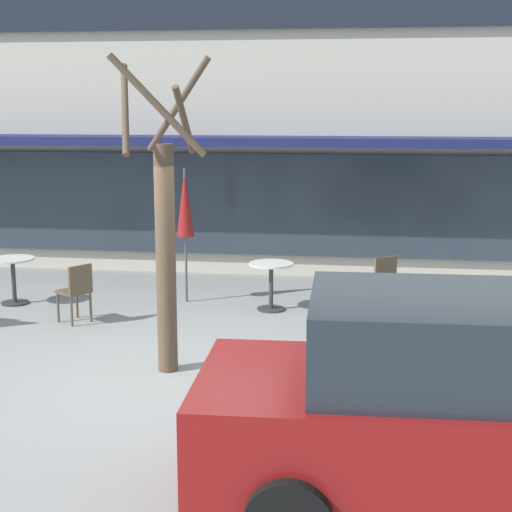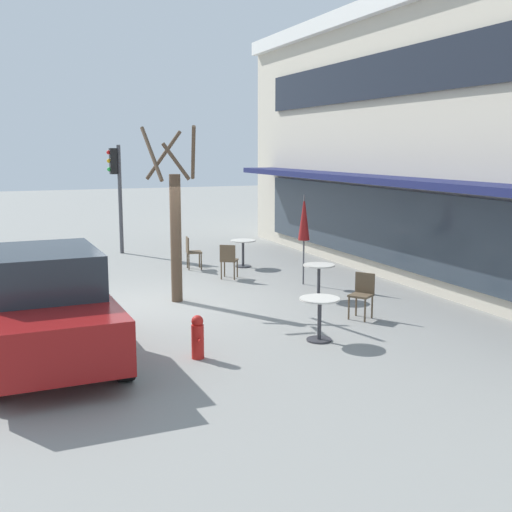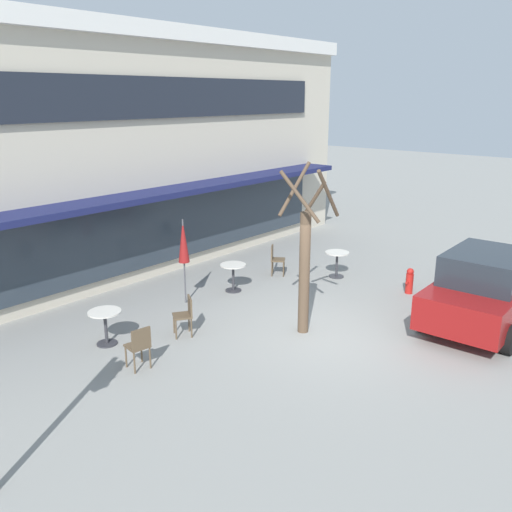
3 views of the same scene
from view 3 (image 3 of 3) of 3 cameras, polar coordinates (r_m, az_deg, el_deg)
ground_plane at (r=12.37m, az=7.04°, el=-8.12°), size 80.00×80.00×0.00m
building_facade at (r=18.72m, az=-19.24°, el=10.73°), size 18.20×9.10×7.05m
cafe_table_near_wall at (r=12.02m, az=-15.58°, el=-6.70°), size 0.70×0.70×0.76m
cafe_table_streetside at (r=14.68m, az=-2.42°, el=-1.80°), size 0.70×0.70×0.76m
cafe_table_by_tree at (r=15.99m, az=8.51°, el=-0.43°), size 0.70×0.70×0.76m
patio_umbrella_green_folded at (r=13.63m, az=-7.65°, el=1.50°), size 0.28×0.28×2.20m
cafe_chair_0 at (r=12.11m, az=-7.43°, el=-5.97°), size 0.55×0.55×0.89m
cafe_chair_1 at (r=10.81m, az=-12.21°, el=-9.10°), size 0.46×0.46×0.89m
cafe_chair_2 at (r=16.00m, az=2.07°, el=-0.20°), size 0.56×0.56×0.89m
parked_sedan at (r=13.55m, az=23.05°, el=-3.12°), size 4.25×2.11×1.76m
street_tree at (r=11.84m, az=5.19°, el=-0.50°), size 1.19×1.15×3.77m
fire_hydrant at (r=15.14m, az=15.86°, el=-2.52°), size 0.36×0.20×0.71m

